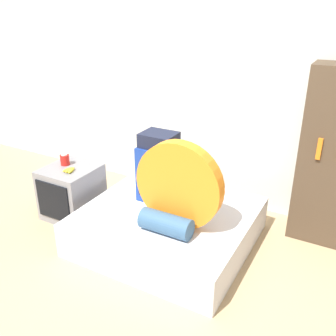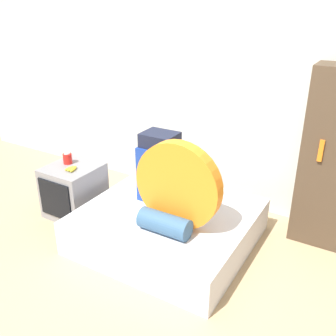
{
  "view_description": "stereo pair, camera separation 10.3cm",
  "coord_description": "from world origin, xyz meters",
  "px_view_note": "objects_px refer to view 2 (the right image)",
  "views": [
    {
      "loc": [
        1.48,
        -1.92,
        2.19
      ],
      "look_at": [
        -0.03,
        0.82,
        0.79
      ],
      "focal_mm": 40.0,
      "sensor_mm": 36.0,
      "label": 1
    },
    {
      "loc": [
        1.57,
        -1.87,
        2.19
      ],
      "look_at": [
        -0.03,
        0.82,
        0.79
      ],
      "focal_mm": 40.0,
      "sensor_mm": 36.0,
      "label": 2
    }
  ],
  "objects_px": {
    "sleeping_roll": "(164,224)",
    "backpack": "(159,168)",
    "television": "(74,190)",
    "canister": "(67,158)",
    "tent_bag": "(178,185)"
  },
  "relations": [
    {
      "from": "backpack",
      "to": "canister",
      "type": "distance_m",
      "value": 1.08
    },
    {
      "from": "tent_bag",
      "to": "television",
      "type": "distance_m",
      "value": 1.44
    },
    {
      "from": "sleeping_roll",
      "to": "backpack",
      "type": "bearing_deg",
      "value": 125.79
    },
    {
      "from": "backpack",
      "to": "tent_bag",
      "type": "height_order",
      "value": "tent_bag"
    },
    {
      "from": "backpack",
      "to": "canister",
      "type": "bearing_deg",
      "value": -169.92
    },
    {
      "from": "backpack",
      "to": "tent_bag",
      "type": "bearing_deg",
      "value": -39.97
    },
    {
      "from": "backpack",
      "to": "television",
      "type": "height_order",
      "value": "backpack"
    },
    {
      "from": "backpack",
      "to": "canister",
      "type": "relative_size",
      "value": 5.37
    },
    {
      "from": "sleeping_roll",
      "to": "television",
      "type": "xyz_separation_m",
      "value": [
        -1.33,
        0.27,
        -0.15
      ]
    },
    {
      "from": "sleeping_roll",
      "to": "canister",
      "type": "relative_size",
      "value": 3.57
    },
    {
      "from": "tent_bag",
      "to": "canister",
      "type": "xyz_separation_m",
      "value": [
        -1.46,
        0.15,
        -0.11
      ]
    },
    {
      "from": "television",
      "to": "tent_bag",
      "type": "bearing_deg",
      "value": -4.18
    },
    {
      "from": "sleeping_roll",
      "to": "television",
      "type": "bearing_deg",
      "value": 168.37
    },
    {
      "from": "canister",
      "to": "sleeping_roll",
      "type": "bearing_deg",
      "value": -12.75
    },
    {
      "from": "sleeping_roll",
      "to": "television",
      "type": "distance_m",
      "value": 1.37
    }
  ]
}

